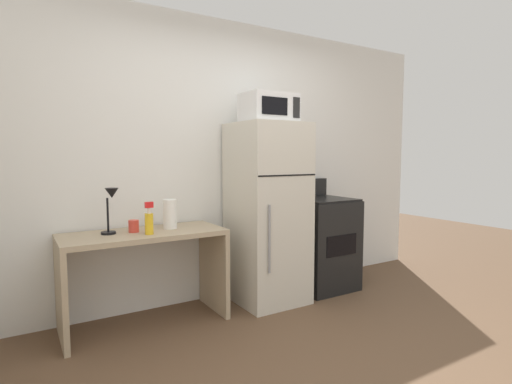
{
  "coord_description": "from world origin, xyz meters",
  "views": [
    {
      "loc": [
        -1.74,
        -1.76,
        1.35
      ],
      "look_at": [
        -0.0,
        1.1,
        1.04
      ],
      "focal_mm": 28.12,
      "sensor_mm": 36.0,
      "label": 1
    }
  ],
  "objects_px": {
    "microwave": "(269,108)",
    "coffee_mug": "(134,226)",
    "desk_lamp": "(111,203)",
    "oven_range": "(321,242)",
    "paper_towel_roll": "(170,214)",
    "spray_bottle": "(149,221)",
    "refrigerator": "(267,213)",
    "desk": "(144,259)"
  },
  "relations": [
    {
      "from": "paper_towel_roll",
      "to": "oven_range",
      "type": "bearing_deg",
      "value": -2.13
    },
    {
      "from": "microwave",
      "to": "paper_towel_roll",
      "type": "bearing_deg",
      "value": 173.66
    },
    {
      "from": "coffee_mug",
      "to": "desk",
      "type": "bearing_deg",
      "value": -21.24
    },
    {
      "from": "paper_towel_roll",
      "to": "oven_range",
      "type": "distance_m",
      "value": 1.62
    },
    {
      "from": "spray_bottle",
      "to": "paper_towel_roll",
      "type": "xyz_separation_m",
      "value": [
        0.22,
        0.16,
        0.02
      ]
    },
    {
      "from": "spray_bottle",
      "to": "refrigerator",
      "type": "height_order",
      "value": "refrigerator"
    },
    {
      "from": "desk",
      "to": "oven_range",
      "type": "bearing_deg",
      "value": -0.79
    },
    {
      "from": "spray_bottle",
      "to": "oven_range",
      "type": "height_order",
      "value": "oven_range"
    },
    {
      "from": "spray_bottle",
      "to": "microwave",
      "type": "distance_m",
      "value": 1.45
    },
    {
      "from": "desk",
      "to": "microwave",
      "type": "height_order",
      "value": "microwave"
    },
    {
      "from": "paper_towel_roll",
      "to": "coffee_mug",
      "type": "relative_size",
      "value": 2.53
    },
    {
      "from": "spray_bottle",
      "to": "refrigerator",
      "type": "distance_m",
      "value": 1.12
    },
    {
      "from": "microwave",
      "to": "coffee_mug",
      "type": "bearing_deg",
      "value": 175.53
    },
    {
      "from": "desk",
      "to": "refrigerator",
      "type": "xyz_separation_m",
      "value": [
        1.13,
        -0.05,
        0.29
      ]
    },
    {
      "from": "coffee_mug",
      "to": "refrigerator",
      "type": "bearing_deg",
      "value": -3.46
    },
    {
      "from": "paper_towel_roll",
      "to": "oven_range",
      "type": "xyz_separation_m",
      "value": [
        1.57,
        -0.06,
        -0.4
      ]
    },
    {
      "from": "desk",
      "to": "spray_bottle",
      "type": "xyz_separation_m",
      "value": [
        0.01,
        -0.12,
        0.32
      ]
    },
    {
      "from": "desk",
      "to": "desk_lamp",
      "type": "xyz_separation_m",
      "value": [
        -0.23,
        0.03,
        0.46
      ]
    },
    {
      "from": "paper_towel_roll",
      "to": "microwave",
      "type": "distance_m",
      "value": 1.28
    },
    {
      "from": "desk",
      "to": "desk_lamp",
      "type": "relative_size",
      "value": 3.53
    },
    {
      "from": "paper_towel_roll",
      "to": "coffee_mug",
      "type": "bearing_deg",
      "value": -178.77
    },
    {
      "from": "desk_lamp",
      "to": "microwave",
      "type": "bearing_deg",
      "value": -4.24
    },
    {
      "from": "desk_lamp",
      "to": "oven_range",
      "type": "bearing_deg",
      "value": -1.67
    },
    {
      "from": "desk",
      "to": "refrigerator",
      "type": "height_order",
      "value": "refrigerator"
    },
    {
      "from": "coffee_mug",
      "to": "oven_range",
      "type": "distance_m",
      "value": 1.89
    },
    {
      "from": "desk_lamp",
      "to": "paper_towel_roll",
      "type": "xyz_separation_m",
      "value": [
        0.46,
        -0.0,
        -0.12
      ]
    },
    {
      "from": "paper_towel_roll",
      "to": "spray_bottle",
      "type": "bearing_deg",
      "value": -144.61
    },
    {
      "from": "coffee_mug",
      "to": "desk_lamp",
      "type": "bearing_deg",
      "value": 177.42
    },
    {
      "from": "desk",
      "to": "paper_towel_roll",
      "type": "relative_size",
      "value": 5.2
    },
    {
      "from": "refrigerator",
      "to": "oven_range",
      "type": "bearing_deg",
      "value": 1.8
    },
    {
      "from": "coffee_mug",
      "to": "refrigerator",
      "type": "xyz_separation_m",
      "value": [
        1.2,
        -0.07,
        0.02
      ]
    },
    {
      "from": "paper_towel_roll",
      "to": "refrigerator",
      "type": "height_order",
      "value": "refrigerator"
    },
    {
      "from": "coffee_mug",
      "to": "microwave",
      "type": "relative_size",
      "value": 0.21
    },
    {
      "from": "desk_lamp",
      "to": "spray_bottle",
      "type": "height_order",
      "value": "desk_lamp"
    },
    {
      "from": "desk_lamp",
      "to": "spray_bottle",
      "type": "relative_size",
      "value": 1.42
    },
    {
      "from": "oven_range",
      "to": "paper_towel_roll",
      "type": "bearing_deg",
      "value": 177.87
    },
    {
      "from": "desk_lamp",
      "to": "desk",
      "type": "bearing_deg",
      "value": -8.33
    },
    {
      "from": "desk",
      "to": "desk_lamp",
      "type": "distance_m",
      "value": 0.52
    },
    {
      "from": "spray_bottle",
      "to": "oven_range",
      "type": "distance_m",
      "value": 1.83
    },
    {
      "from": "desk_lamp",
      "to": "microwave",
      "type": "xyz_separation_m",
      "value": [
        1.36,
        -0.1,
        0.78
      ]
    },
    {
      "from": "microwave",
      "to": "oven_range",
      "type": "distance_m",
      "value": 1.46
    },
    {
      "from": "desk",
      "to": "oven_range",
      "type": "height_order",
      "value": "oven_range"
    }
  ]
}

